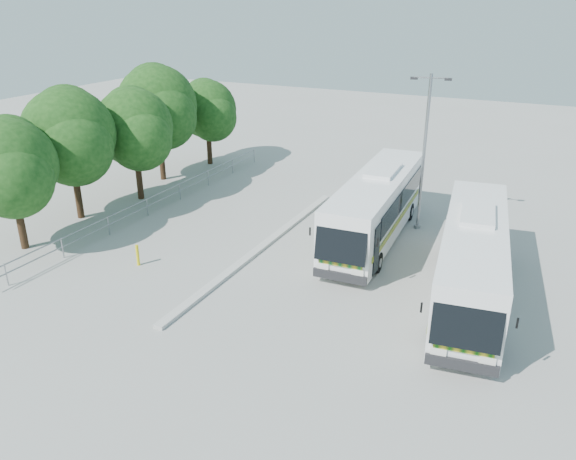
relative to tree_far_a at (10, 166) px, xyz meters
The scene contains 12 objects.
ground 13.42m from the tree_far_a, 13.58° to the left, with size 100.00×100.00×0.00m, color #989893.
kerb_divider 11.98m from the tree_far_a, 26.29° to the left, with size 0.40×16.00×0.15m, color #B2B2AD.
railing 8.13m from the tree_far_a, 70.90° to the left, with size 0.06×22.00×1.00m.
tree_far_a is the anchor object (origin of this frame).
tree_far_b 4.27m from the tree_far_a, 98.01° to the left, with size 5.33×5.03×6.96m.
tree_far_c 8.11m from the tree_far_a, 87.85° to the left, with size 4.97×4.69×6.49m.
tree_far_d 11.86m from the tree_far_a, 94.30° to the left, with size 5.62×5.30×7.33m.
tree_far_e 16.30m from the tree_far_a, 90.71° to the left, with size 4.54×4.28×5.92m.
coach_main 17.01m from the tree_far_a, 30.06° to the left, with size 2.89×11.49×3.16m.
coach_adjacent 20.36m from the tree_far_a, 12.52° to the left, with size 3.63×11.40×3.11m.
lamppost 19.37m from the tree_far_a, 33.45° to the left, with size 1.90×0.52×7.80m.
bollard 7.07m from the tree_far_a, ahead, with size 0.14×0.14×0.98m, color yellow.
Camera 1 is at (9.49, -19.48, 11.07)m, focal length 35.00 mm.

